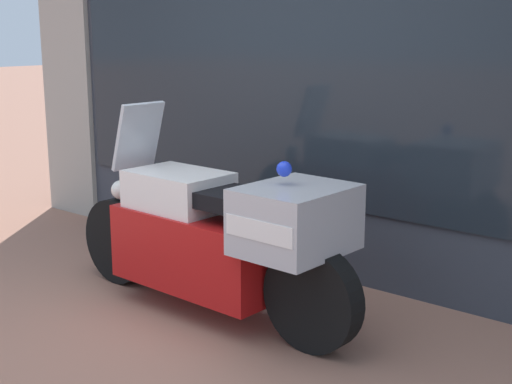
% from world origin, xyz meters
% --- Properties ---
extents(ground_plane, '(60.00, 60.00, 0.00)m').
position_xyz_m(ground_plane, '(0.00, 0.00, 0.00)').
color(ground_plane, '#9E6B56').
extents(window_display, '(5.28, 0.30, 1.81)m').
position_xyz_m(window_display, '(0.28, 2.03, 0.44)').
color(window_display, slate).
rests_on(window_display, ground).
extents(paramedic_motorcycle, '(2.38, 0.66, 1.34)m').
position_xyz_m(paramedic_motorcycle, '(0.10, 0.73, 0.55)').
color(paramedic_motorcycle, black).
rests_on(paramedic_motorcycle, ground).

